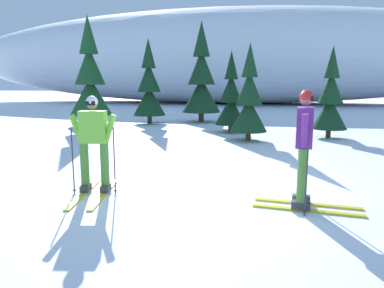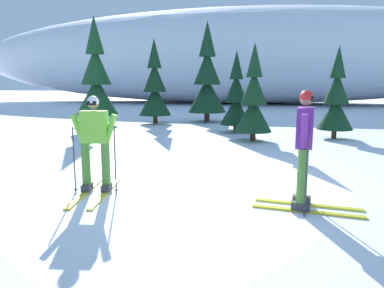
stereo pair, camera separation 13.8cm
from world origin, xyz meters
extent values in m
plane|color=white|center=(0.00, 0.00, 0.00)|extent=(120.00, 120.00, 0.00)
cube|color=gold|center=(-1.81, -0.88, 0.01)|extent=(0.38, 1.76, 0.03)
cube|color=gold|center=(-2.16, -0.94, 0.01)|extent=(0.38, 1.76, 0.03)
cube|color=#38383D|center=(-1.83, -0.78, 0.09)|extent=(0.18, 0.30, 0.12)
cube|color=#38383D|center=(-2.18, -0.84, 0.09)|extent=(0.18, 0.30, 0.12)
cylinder|color=#4C8433|center=(-1.83, -0.78, 0.53)|extent=(0.15, 0.15, 0.75)
cylinder|color=#4C8433|center=(-2.18, -0.84, 0.53)|extent=(0.15, 0.15, 0.75)
cube|color=#75C638|center=(-2.00, -0.81, 1.18)|extent=(0.48, 0.31, 0.56)
cylinder|color=#75C638|center=(-1.73, -0.77, 1.12)|extent=(0.29, 0.14, 0.58)
cylinder|color=#75C638|center=(-2.28, -0.86, 1.12)|extent=(0.29, 0.14, 0.58)
sphere|color=#A37556|center=(-2.00, -0.81, 1.59)|extent=(0.19, 0.19, 0.19)
sphere|color=white|center=(-2.00, -0.81, 1.62)|extent=(0.21, 0.21, 0.21)
cube|color=black|center=(-1.99, -0.89, 1.60)|extent=(0.15, 0.06, 0.07)
cylinder|color=#2D2D33|center=(-1.63, -0.81, 0.59)|extent=(0.02, 0.02, 1.19)
cylinder|color=#2D2D33|center=(-1.63, -0.81, 0.06)|extent=(0.07, 0.07, 0.01)
cylinder|color=#2D2D33|center=(-2.35, -0.93, 0.59)|extent=(0.02, 0.02, 1.19)
cylinder|color=#2D2D33|center=(-2.35, -0.93, 0.06)|extent=(0.07, 0.07, 0.01)
cube|color=gold|center=(1.64, -0.78, 0.01)|extent=(1.66, 0.29, 0.03)
cube|color=gold|center=(1.60, -1.10, 0.01)|extent=(1.66, 0.29, 0.03)
cube|color=#38383D|center=(1.54, -0.77, 0.09)|extent=(0.29, 0.17, 0.12)
cube|color=#38383D|center=(1.50, -1.09, 0.09)|extent=(0.29, 0.17, 0.12)
cylinder|color=#4C8433|center=(1.54, -0.77, 0.56)|extent=(0.15, 0.15, 0.82)
cylinder|color=#4C8433|center=(1.50, -1.09, 0.56)|extent=(0.15, 0.15, 0.82)
cube|color=#6B2889|center=(1.52, -0.93, 1.28)|extent=(0.28, 0.44, 0.61)
cylinder|color=#6B2889|center=(1.55, -0.68, 1.23)|extent=(0.13, 0.28, 0.58)
cylinder|color=#6B2889|center=(1.49, -1.18, 1.23)|extent=(0.13, 0.28, 0.58)
sphere|color=#A37556|center=(1.52, -0.93, 1.70)|extent=(0.19, 0.19, 0.19)
sphere|color=red|center=(1.52, -0.93, 1.73)|extent=(0.21, 0.21, 0.21)
cube|color=black|center=(1.60, -0.94, 1.71)|extent=(0.05, 0.15, 0.07)
cylinder|color=#2D2D33|center=(1.62, -0.59, 0.56)|extent=(0.02, 0.02, 1.11)
cylinder|color=#2D2D33|center=(1.62, -0.59, 0.06)|extent=(0.07, 0.07, 0.01)
cylinder|color=#2D2D33|center=(1.54, -1.28, 0.56)|extent=(0.02, 0.02, 1.11)
cylinder|color=#2D2D33|center=(1.54, -1.28, 0.06)|extent=(0.07, 0.07, 0.01)
cylinder|color=#47301E|center=(-6.62, 8.57, 0.32)|extent=(0.26, 0.26, 0.65)
cone|color=#194723|center=(-6.62, 8.57, 1.31)|extent=(1.84, 1.84, 1.65)
cone|color=#194723|center=(-6.62, 8.57, 2.63)|extent=(1.33, 1.33, 1.65)
cone|color=#194723|center=(-6.62, 8.57, 3.95)|extent=(0.81, 0.81, 1.65)
cylinder|color=#47301E|center=(-4.31, 9.79, 0.26)|extent=(0.21, 0.21, 0.52)
cone|color=#14381E|center=(-4.31, 9.79, 1.06)|extent=(1.50, 1.50, 1.34)
cone|color=#14381E|center=(-4.31, 9.79, 2.14)|extent=(1.08, 1.08, 1.34)
cone|color=#14381E|center=(-4.31, 9.79, 3.21)|extent=(0.66, 0.66, 1.34)
cylinder|color=#47301E|center=(-2.06, 10.93, 0.32)|extent=(0.26, 0.26, 0.64)
cone|color=#14381E|center=(-2.06, 10.93, 1.30)|extent=(1.83, 1.83, 1.64)
cone|color=#14381E|center=(-2.06, 10.93, 2.61)|extent=(1.32, 1.32, 1.64)
cone|color=#14381E|center=(-2.06, 10.93, 3.92)|extent=(0.81, 0.81, 1.64)
cylinder|color=#47301E|center=(-0.34, 7.50, 0.21)|extent=(0.17, 0.17, 0.42)
cone|color=black|center=(-0.34, 7.50, 0.85)|extent=(1.20, 1.20, 1.07)
cone|color=black|center=(-0.34, 7.50, 1.70)|extent=(0.86, 0.86, 1.07)
cone|color=black|center=(-0.34, 7.50, 2.56)|extent=(0.53, 0.53, 1.07)
cylinder|color=#47301E|center=(0.42, 5.56, 0.22)|extent=(0.17, 0.17, 0.43)
cone|color=#14381E|center=(0.42, 5.56, 0.87)|extent=(1.23, 1.23, 1.10)
cone|color=#14381E|center=(0.42, 5.56, 1.75)|extent=(0.89, 0.89, 1.10)
cone|color=#14381E|center=(0.42, 5.56, 2.63)|extent=(0.54, 0.54, 1.10)
cylinder|color=#47301E|center=(3.15, 6.76, 0.21)|extent=(0.17, 0.17, 0.43)
cone|color=#14381E|center=(3.15, 6.76, 0.86)|extent=(1.22, 1.22, 1.09)
cone|color=#14381E|center=(3.15, 6.76, 1.73)|extent=(0.88, 0.88, 1.09)
cone|color=#14381E|center=(3.15, 6.76, 2.60)|extent=(0.53, 0.53, 1.09)
ellipsoid|color=white|center=(-2.56, 26.52, 4.03)|extent=(49.47, 14.33, 8.07)
camera|label=1|loc=(0.89, -6.75, 1.98)|focal=34.65mm
camera|label=2|loc=(1.02, -6.72, 1.98)|focal=34.65mm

